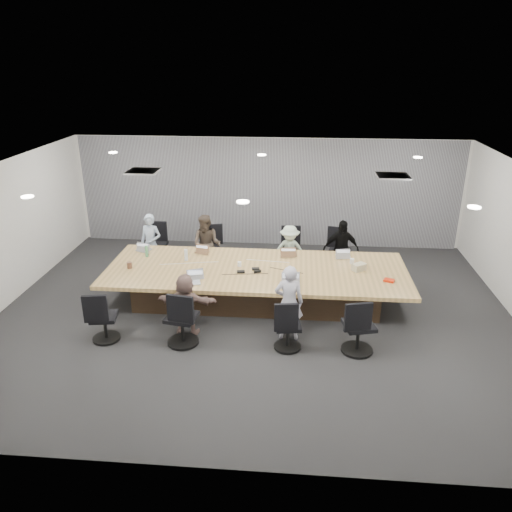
# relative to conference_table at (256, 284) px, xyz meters

# --- Properties ---
(floor) EXTENTS (10.00, 8.00, 0.00)m
(floor) POSITION_rel_conference_table_xyz_m (0.00, -0.50, -0.40)
(floor) COLOR #272728
(floor) RESTS_ON ground
(ceiling) EXTENTS (10.00, 8.00, 0.00)m
(ceiling) POSITION_rel_conference_table_xyz_m (0.00, -0.50, 2.40)
(ceiling) COLOR white
(ceiling) RESTS_ON wall_back
(wall_back) EXTENTS (10.00, 0.00, 2.80)m
(wall_back) POSITION_rel_conference_table_xyz_m (0.00, 3.50, 1.00)
(wall_back) COLOR silver
(wall_back) RESTS_ON ground
(wall_front) EXTENTS (10.00, 0.00, 2.80)m
(wall_front) POSITION_rel_conference_table_xyz_m (0.00, -4.50, 1.00)
(wall_front) COLOR silver
(wall_front) RESTS_ON ground
(curtain) EXTENTS (9.80, 0.04, 2.80)m
(curtain) POSITION_rel_conference_table_xyz_m (0.00, 3.42, 1.00)
(curtain) COLOR gray
(curtain) RESTS_ON ground
(conference_table) EXTENTS (6.00, 2.20, 0.74)m
(conference_table) POSITION_rel_conference_table_xyz_m (0.00, 0.00, 0.00)
(conference_table) COLOR #3B291B
(conference_table) RESTS_ON ground
(chair_0) EXTENTS (0.59, 0.59, 0.86)m
(chair_0) POSITION_rel_conference_table_xyz_m (-2.55, 1.70, 0.03)
(chair_0) COLOR black
(chair_0) RESTS_ON ground
(chair_1) EXTENTS (0.67, 0.67, 0.81)m
(chair_1) POSITION_rel_conference_table_xyz_m (-1.25, 1.70, 0.00)
(chair_1) COLOR black
(chair_1) RESTS_ON ground
(chair_2) EXTENTS (0.60, 0.60, 0.83)m
(chair_2) POSITION_rel_conference_table_xyz_m (0.63, 1.70, 0.01)
(chair_2) COLOR black
(chair_2) RESTS_ON ground
(chair_3) EXTENTS (0.68, 0.68, 0.83)m
(chair_3) POSITION_rel_conference_table_xyz_m (1.78, 1.70, 0.01)
(chair_3) COLOR black
(chair_3) RESTS_ON ground
(chair_4) EXTENTS (0.59, 0.59, 0.76)m
(chair_4) POSITION_rel_conference_table_xyz_m (-2.54, -1.70, -0.02)
(chair_4) COLOR black
(chair_4) RESTS_ON ground
(chair_5) EXTENTS (0.68, 0.68, 0.86)m
(chair_5) POSITION_rel_conference_table_xyz_m (-1.15, -1.70, 0.03)
(chair_5) COLOR black
(chair_5) RESTS_ON ground
(chair_6) EXTENTS (0.56, 0.56, 0.74)m
(chair_6) POSITION_rel_conference_table_xyz_m (0.68, -1.70, -0.03)
(chair_6) COLOR black
(chair_6) RESTS_ON ground
(chair_7) EXTENTS (0.69, 0.69, 0.84)m
(chair_7) POSITION_rel_conference_table_xyz_m (1.87, -1.70, 0.02)
(chair_7) COLOR black
(chair_7) RESTS_ON ground
(person_0) EXTENTS (0.55, 0.40, 1.38)m
(person_0) POSITION_rel_conference_table_xyz_m (-2.55, 1.35, 0.29)
(person_0) COLOR #98A9C0
(person_0) RESTS_ON ground
(laptop_0) EXTENTS (0.35, 0.28, 0.02)m
(laptop_0) POSITION_rel_conference_table_xyz_m (-2.55, 0.80, 0.35)
(laptop_0) COLOR #B2B2B7
(laptop_0) RESTS_ON conference_table
(person_1) EXTENTS (0.76, 0.63, 1.39)m
(person_1) POSITION_rel_conference_table_xyz_m (-1.25, 1.35, 0.30)
(person_1) COLOR #42372E
(person_1) RESTS_ON ground
(laptop_1) EXTENTS (0.32, 0.25, 0.02)m
(laptop_1) POSITION_rel_conference_table_xyz_m (-1.25, 0.80, 0.35)
(laptop_1) COLOR #8C6647
(laptop_1) RESTS_ON conference_table
(person_2) EXTENTS (0.80, 0.49, 1.21)m
(person_2) POSITION_rel_conference_table_xyz_m (0.63, 1.35, 0.20)
(person_2) COLOR #ADC2AA
(person_2) RESTS_ON ground
(laptop_2) EXTENTS (0.35, 0.26, 0.02)m
(laptop_2) POSITION_rel_conference_table_xyz_m (0.63, 0.80, 0.35)
(laptop_2) COLOR #8C6647
(laptop_2) RESTS_ON conference_table
(person_3) EXTENTS (0.84, 0.43, 1.37)m
(person_3) POSITION_rel_conference_table_xyz_m (1.78, 1.35, 0.28)
(person_3) COLOR black
(person_3) RESTS_ON ground
(laptop_3) EXTENTS (0.32, 0.24, 0.02)m
(laptop_3) POSITION_rel_conference_table_xyz_m (1.78, 0.80, 0.35)
(laptop_3) COLOR #B2B2B7
(laptop_3) RESTS_ON conference_table
(person_5) EXTENTS (1.09, 0.38, 1.16)m
(person_5) POSITION_rel_conference_table_xyz_m (-1.15, -1.35, 0.18)
(person_5) COLOR #795C55
(person_5) RESTS_ON ground
(laptop_5) EXTENTS (0.36, 0.29, 0.02)m
(laptop_5) POSITION_rel_conference_table_xyz_m (-1.15, -0.80, 0.35)
(laptop_5) COLOR #B2B2B7
(laptop_5) RESTS_ON conference_table
(person_6) EXTENTS (0.52, 0.35, 1.40)m
(person_6) POSITION_rel_conference_table_xyz_m (0.68, -1.35, 0.30)
(person_6) COLOR #A8A4B3
(person_6) RESTS_ON ground
(laptop_6) EXTENTS (0.35, 0.25, 0.02)m
(laptop_6) POSITION_rel_conference_table_xyz_m (0.68, -0.80, 0.35)
(laptop_6) COLOR #B2B2B7
(laptop_6) RESTS_ON conference_table
(bottle_green_left) EXTENTS (0.08, 0.08, 0.24)m
(bottle_green_left) POSITION_rel_conference_table_xyz_m (-2.37, 0.44, 0.46)
(bottle_green_left) COLOR #4B915F
(bottle_green_left) RESTS_ON conference_table
(bottle_green_right) EXTENTS (0.09, 0.09, 0.24)m
(bottle_green_right) POSITION_rel_conference_table_xyz_m (0.69, -0.47, 0.46)
(bottle_green_right) COLOR #4B915F
(bottle_green_right) RESTS_ON conference_table
(bottle_clear) EXTENTS (0.09, 0.09, 0.24)m
(bottle_clear) POSITION_rel_conference_table_xyz_m (-1.49, 0.30, 0.46)
(bottle_clear) COLOR silver
(bottle_clear) RESTS_ON conference_table
(cup_white_far) EXTENTS (0.10, 0.10, 0.10)m
(cup_white_far) POSITION_rel_conference_table_xyz_m (-0.35, 0.08, 0.39)
(cup_white_far) COLOR white
(cup_white_far) RESTS_ON conference_table
(cup_white_near) EXTENTS (0.09, 0.09, 0.11)m
(cup_white_near) POSITION_rel_conference_table_xyz_m (1.93, 0.42, 0.39)
(cup_white_near) COLOR white
(cup_white_near) RESTS_ON conference_table
(mug_brown) EXTENTS (0.13, 0.13, 0.12)m
(mug_brown) POSITION_rel_conference_table_xyz_m (-2.54, -0.19, 0.40)
(mug_brown) COLOR brown
(mug_brown) RESTS_ON conference_table
(mic_left) EXTENTS (0.17, 0.13, 0.03)m
(mic_left) POSITION_rel_conference_table_xyz_m (-0.29, -0.22, 0.35)
(mic_left) COLOR black
(mic_left) RESTS_ON conference_table
(mic_right) EXTENTS (0.17, 0.13, 0.03)m
(mic_right) POSITION_rel_conference_table_xyz_m (-0.01, -0.05, 0.35)
(mic_right) COLOR black
(mic_right) RESTS_ON conference_table
(stapler) EXTENTS (0.15, 0.09, 0.05)m
(stapler) POSITION_rel_conference_table_xyz_m (0.04, -0.21, 0.37)
(stapler) COLOR black
(stapler) RESTS_ON conference_table
(canvas_bag) EXTENTS (0.31, 0.29, 0.14)m
(canvas_bag) POSITION_rel_conference_table_xyz_m (2.03, 0.08, 0.41)
(canvas_bag) COLOR #BDB48D
(canvas_bag) RESTS_ON conference_table
(snack_packet) EXTENTS (0.23, 0.19, 0.04)m
(snack_packet) POSITION_rel_conference_table_xyz_m (2.55, -0.40, 0.36)
(snack_packet) COLOR red
(snack_packet) RESTS_ON conference_table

